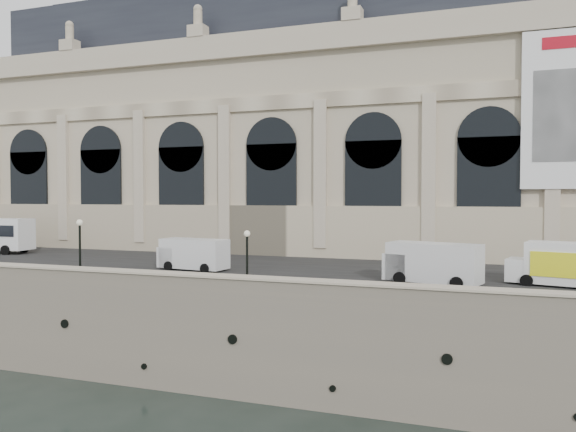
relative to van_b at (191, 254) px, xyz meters
The scene contains 10 objects.
ground 13.92m from the van_b, 57.66° to the right, with size 260.00×260.00×0.00m, color black.
quay 26.12m from the van_b, 75.74° to the left, with size 160.00×70.00×6.00m, color #786D5C.
street 7.59m from the van_b, 32.03° to the left, with size 160.00×24.00×0.06m, color #2D2D2D.
parapet 11.39m from the van_b, 56.04° to the right, with size 160.00×1.40×1.21m.
museum 24.27m from the van_b, 88.98° to the left, with size 69.00×18.70×29.10m.
van_b is the anchor object (origin of this frame).
van_c 18.58m from the van_b, ahead, with size 6.64×3.95×2.78m.
box_truck 27.29m from the van_b, ahead, with size 7.51×3.88×2.90m.
lamp_left 8.79m from the van_b, 121.05° to the right, with size 0.44×0.44×4.29m.
lamp_right 11.59m from the van_b, 43.65° to the right, with size 0.39×0.39×3.81m.
Camera 1 is at (15.72, -29.38, 11.88)m, focal length 35.00 mm.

